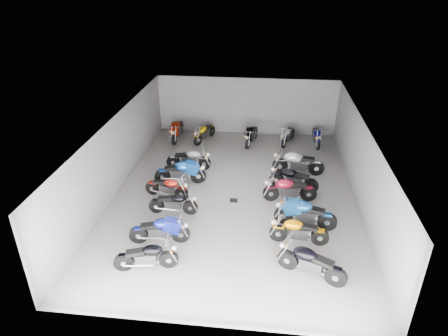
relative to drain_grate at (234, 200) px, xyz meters
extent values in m
plane|color=gray|center=(0.00, 0.50, -0.01)|extent=(14.00, 14.00, 0.00)
cube|color=gray|center=(0.00, 7.50, 1.59)|extent=(10.00, 0.10, 3.20)
cube|color=gray|center=(-5.00, 0.50, 1.59)|extent=(0.10, 14.00, 3.20)
cube|color=gray|center=(5.00, 0.50, 1.59)|extent=(0.10, 14.00, 3.20)
cube|color=black|center=(0.00, 0.50, 3.21)|extent=(10.00, 14.00, 0.04)
cube|color=black|center=(0.00, 0.00, 0.00)|extent=(0.32, 0.32, 0.01)
cylinder|color=black|center=(-1.69, -4.30, 0.31)|extent=(0.64, 0.26, 0.62)
cylinder|color=black|center=(-3.07, -4.60, 0.31)|extent=(0.64, 0.27, 0.62)
cube|color=#2D2D30|center=(-2.38, -4.45, 0.40)|extent=(0.68, 0.42, 0.39)
ellipsoid|color=black|center=(-2.17, -4.40, 0.72)|extent=(0.73, 0.52, 0.35)
cube|color=black|center=(-2.69, -4.51, 0.68)|extent=(0.64, 0.39, 0.18)
cylinder|color=black|center=(-1.59, -2.95, 0.32)|extent=(0.66, 0.22, 0.65)
cylinder|color=black|center=(-3.04, -3.16, 0.32)|extent=(0.66, 0.24, 0.65)
cube|color=#2D2D30|center=(-2.31, -3.06, 0.42)|extent=(0.69, 0.39, 0.40)
ellipsoid|color=navy|center=(-2.09, -3.03, 0.74)|extent=(0.74, 0.50, 0.36)
cube|color=black|center=(-2.63, -3.11, 0.70)|extent=(0.65, 0.37, 0.18)
cylinder|color=black|center=(-1.58, -1.19, 0.29)|extent=(0.60, 0.13, 0.60)
cylinder|color=black|center=(-2.93, -1.22, 0.29)|extent=(0.60, 0.15, 0.60)
cube|color=#2D2D30|center=(-2.26, -1.21, 0.38)|extent=(0.61, 0.29, 0.37)
ellipsoid|color=black|center=(-2.05, -1.20, 0.68)|extent=(0.64, 0.38, 0.33)
cube|color=black|center=(-2.56, -1.21, 0.64)|extent=(0.57, 0.27, 0.17)
cylinder|color=black|center=(-2.12, -0.21, 0.30)|extent=(0.62, 0.26, 0.61)
cylinder|color=black|center=(-3.46, 0.11, 0.30)|extent=(0.62, 0.28, 0.61)
cube|color=#2D2D30|center=(-2.79, -0.05, 0.39)|extent=(0.67, 0.42, 0.38)
ellipsoid|color=#AA1E12|center=(-2.59, -0.10, 0.70)|extent=(0.72, 0.52, 0.34)
cube|color=black|center=(-3.09, 0.02, 0.66)|extent=(0.62, 0.39, 0.17)
cylinder|color=black|center=(-1.70, 1.31, 0.34)|extent=(0.71, 0.24, 0.70)
cylinder|color=black|center=(-3.27, 1.08, 0.34)|extent=(0.72, 0.26, 0.70)
cube|color=#2D2D30|center=(-2.48, 1.20, 0.45)|extent=(0.75, 0.43, 0.44)
ellipsoid|color=#154DAB|center=(-2.24, 1.23, 0.80)|extent=(0.80, 0.54, 0.39)
cube|color=black|center=(-2.83, 1.15, 0.76)|extent=(0.70, 0.40, 0.20)
cylinder|color=black|center=(-1.66, 2.63, 0.32)|extent=(0.65, 0.14, 0.65)
cylinder|color=black|center=(-3.13, 2.60, 0.32)|extent=(0.65, 0.16, 0.65)
cube|color=#2D2D30|center=(-2.39, 2.62, 0.42)|extent=(0.67, 0.32, 0.41)
ellipsoid|color=#A4A5AA|center=(-2.17, 2.62, 0.75)|extent=(0.70, 0.42, 0.37)
cube|color=black|center=(-2.72, 2.61, 0.71)|extent=(0.62, 0.30, 0.19)
cylinder|color=black|center=(2.08, -3.91, 0.34)|extent=(0.68, 0.40, 0.69)
cylinder|color=black|center=(3.51, -4.53, 0.34)|extent=(0.69, 0.42, 0.69)
cube|color=#2D2D30|center=(2.80, -4.22, 0.44)|extent=(0.77, 0.57, 0.43)
ellipsoid|color=black|center=(2.58, -4.13, 0.79)|extent=(0.84, 0.68, 0.39)
cube|color=black|center=(3.11, -4.36, 0.74)|extent=(0.72, 0.53, 0.19)
cylinder|color=black|center=(1.79, -2.50, 0.31)|extent=(0.64, 0.16, 0.63)
cylinder|color=black|center=(3.23, -2.57, 0.31)|extent=(0.64, 0.18, 0.63)
cube|color=#2D2D30|center=(2.51, -2.53, 0.41)|extent=(0.66, 0.33, 0.40)
ellipsoid|color=orange|center=(2.29, -2.52, 0.73)|extent=(0.69, 0.43, 0.36)
cube|color=black|center=(2.83, -2.55, 0.69)|extent=(0.62, 0.31, 0.18)
cylinder|color=black|center=(2.00, -1.39, 0.35)|extent=(0.72, 0.25, 0.70)
cylinder|color=black|center=(3.57, -1.64, 0.35)|extent=(0.72, 0.27, 0.70)
cube|color=#2D2D30|center=(2.78, -1.52, 0.46)|extent=(0.76, 0.44, 0.44)
ellipsoid|color=#144B86|center=(2.55, -1.48, 0.81)|extent=(0.81, 0.55, 0.40)
cube|color=black|center=(3.13, -1.57, 0.76)|extent=(0.71, 0.41, 0.20)
cylinder|color=black|center=(1.51, 0.19, 0.33)|extent=(0.69, 0.20, 0.68)
cylinder|color=black|center=(3.04, 0.33, 0.33)|extent=(0.69, 0.22, 0.68)
cube|color=#2D2D30|center=(2.28, 0.26, 0.44)|extent=(0.71, 0.38, 0.42)
ellipsoid|color=maroon|center=(2.04, 0.24, 0.78)|extent=(0.75, 0.49, 0.38)
cube|color=black|center=(2.61, 0.29, 0.73)|extent=(0.67, 0.35, 0.19)
cylinder|color=black|center=(1.76, 1.40, 0.32)|extent=(0.67, 0.30, 0.65)
cylinder|color=black|center=(3.19, 1.01, 0.32)|extent=(0.67, 0.32, 0.65)
cube|color=#2D2D30|center=(2.48, 1.21, 0.42)|extent=(0.72, 0.47, 0.41)
ellipsoid|color=black|center=(2.26, 1.27, 0.75)|extent=(0.78, 0.58, 0.37)
cube|color=black|center=(2.79, 1.12, 0.71)|extent=(0.68, 0.44, 0.19)
cylinder|color=black|center=(1.90, 2.68, 0.36)|extent=(0.73, 0.16, 0.73)
cylinder|color=black|center=(3.56, 2.66, 0.36)|extent=(0.73, 0.18, 0.73)
cube|color=#2D2D30|center=(2.73, 2.67, 0.47)|extent=(0.75, 0.35, 0.46)
ellipsoid|color=#A3A2A7|center=(2.48, 2.68, 0.84)|extent=(0.78, 0.47, 0.41)
cube|color=black|center=(3.10, 2.67, 0.79)|extent=(0.70, 0.33, 0.21)
cylinder|color=black|center=(-3.72, 5.37, 0.34)|extent=(0.15, 0.70, 0.70)
cylinder|color=black|center=(-3.71, 6.95, 0.34)|extent=(0.17, 0.70, 0.70)
cube|color=#2D2D30|center=(-3.72, 6.16, 0.45)|extent=(0.33, 0.71, 0.44)
ellipsoid|color=#9F2007|center=(-3.72, 5.92, 0.80)|extent=(0.44, 0.74, 0.39)
cube|color=black|center=(-3.72, 6.51, 0.76)|extent=(0.31, 0.66, 0.20)
cylinder|color=black|center=(-2.43, 5.38, 0.31)|extent=(0.35, 0.64, 0.64)
cylinder|color=black|center=(-1.91, 6.73, 0.31)|extent=(0.37, 0.65, 0.64)
cube|color=#2D2D30|center=(-2.17, 6.06, 0.41)|extent=(0.51, 0.71, 0.40)
ellipsoid|color=#CAA306|center=(-2.25, 5.85, 0.73)|extent=(0.62, 0.78, 0.36)
cube|color=black|center=(-2.05, 6.36, 0.69)|extent=(0.48, 0.67, 0.18)
cylinder|color=black|center=(0.25, 5.24, 0.32)|extent=(0.27, 0.67, 0.66)
cylinder|color=black|center=(0.57, 6.70, 0.32)|extent=(0.29, 0.68, 0.66)
cube|color=#2D2D30|center=(0.41, 5.97, 0.43)|extent=(0.44, 0.72, 0.41)
ellipsoid|color=black|center=(0.36, 5.75, 0.76)|extent=(0.55, 0.77, 0.37)
cube|color=black|center=(0.48, 6.29, 0.72)|extent=(0.41, 0.68, 0.19)
cylinder|color=black|center=(2.13, 5.57, 0.30)|extent=(0.32, 0.62, 0.62)
cylinder|color=black|center=(2.58, 6.89, 0.30)|extent=(0.34, 0.63, 0.62)
cube|color=#2D2D30|center=(2.36, 6.23, 0.40)|extent=(0.48, 0.68, 0.38)
ellipsoid|color=#AAAAB0|center=(2.29, 6.03, 0.71)|extent=(0.58, 0.74, 0.35)
cube|color=black|center=(2.46, 6.52, 0.67)|extent=(0.45, 0.64, 0.18)
cylinder|color=black|center=(3.92, 5.53, 0.31)|extent=(0.16, 0.64, 0.63)
cylinder|color=black|center=(3.86, 6.96, 0.31)|extent=(0.18, 0.64, 0.63)
cube|color=#2D2D30|center=(3.89, 6.24, 0.41)|extent=(0.33, 0.66, 0.40)
ellipsoid|color=#0E1292|center=(3.90, 6.03, 0.73)|extent=(0.43, 0.69, 0.36)
cube|color=black|center=(3.88, 6.56, 0.69)|extent=(0.30, 0.62, 0.18)
camera|label=1|loc=(1.21, -14.03, 8.72)|focal=32.00mm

